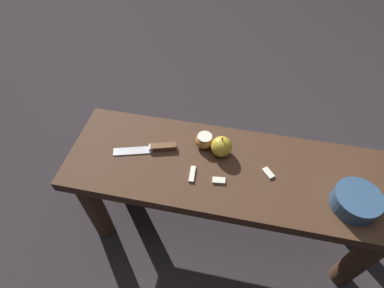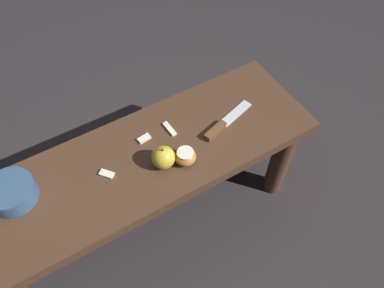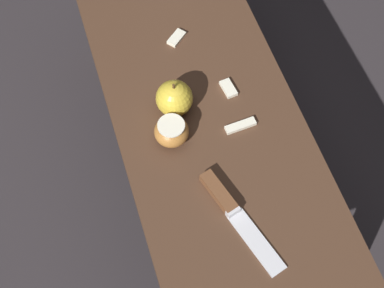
{
  "view_description": "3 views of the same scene",
  "coord_description": "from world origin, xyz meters",
  "px_view_note": "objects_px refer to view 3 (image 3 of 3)",
  "views": [
    {
      "loc": [
        -0.01,
        -0.59,
        1.27
      ],
      "look_at": [
        -0.14,
        0.05,
        0.48
      ],
      "focal_mm": 28.0,
      "sensor_mm": 36.0,
      "label": 1
    },
    {
      "loc": [
        0.2,
        0.63,
        1.41
      ],
      "look_at": [
        -0.14,
        0.05,
        0.48
      ],
      "focal_mm": 35.0,
      "sensor_mm": 36.0,
      "label": 2
    },
    {
      "loc": [
        -0.58,
        0.19,
        1.34
      ],
      "look_at": [
        -0.14,
        0.05,
        0.48
      ],
      "focal_mm": 50.0,
      "sensor_mm": 36.0,
      "label": 3
    }
  ],
  "objects_px": {
    "knife": "(229,207)",
    "apple_whole": "(174,98)",
    "wooden_bench": "(194,112)",
    "apple_cut": "(172,131)"
  },
  "relations": [
    {
      "from": "apple_cut",
      "to": "wooden_bench",
      "type": "bearing_deg",
      "value": -37.66
    },
    {
      "from": "apple_whole",
      "to": "apple_cut",
      "type": "relative_size",
      "value": 1.23
    },
    {
      "from": "wooden_bench",
      "to": "apple_whole",
      "type": "distance_m",
      "value": 0.15
    },
    {
      "from": "knife",
      "to": "apple_cut",
      "type": "relative_size",
      "value": 3.29
    },
    {
      "from": "wooden_bench",
      "to": "apple_whole",
      "type": "xyz_separation_m",
      "value": [
        -0.04,
        0.05,
        0.14
      ]
    },
    {
      "from": "wooden_bench",
      "to": "apple_whole",
      "type": "relative_size",
      "value": 13.81
    },
    {
      "from": "wooden_bench",
      "to": "apple_cut",
      "type": "bearing_deg",
      "value": 142.34
    },
    {
      "from": "knife",
      "to": "apple_whole",
      "type": "height_order",
      "value": "apple_whole"
    },
    {
      "from": "apple_whole",
      "to": "wooden_bench",
      "type": "bearing_deg",
      "value": -53.24
    },
    {
      "from": "wooden_bench",
      "to": "apple_cut",
      "type": "height_order",
      "value": "apple_cut"
    }
  ]
}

